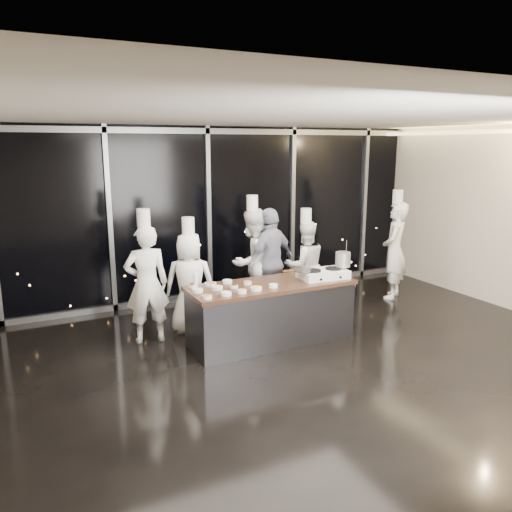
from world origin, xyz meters
The scene contains 15 objects.
ground centered at (0.00, 0.00, 0.00)m, with size 9.00×9.00×0.00m, color black.
room_shell centered at (0.18, 0.00, 2.25)m, with size 9.02×7.02×3.21m.
window_wall centered at (0.00, 3.43, 1.60)m, with size 8.90×0.11×3.20m.
demo_counter centered at (0.00, 0.90, 0.45)m, with size 2.46×0.86×0.90m.
stove centered at (0.83, 0.81, 0.96)m, with size 0.74×0.50×0.14m.
frying_pan centered at (0.47, 0.84, 1.06)m, with size 0.47×0.29×0.04m.
stock_pot centered at (1.18, 0.80, 1.15)m, with size 0.22×0.22×0.22m, color #B2B2B4.
prep_bowls centered at (-0.71, 0.88, 0.93)m, with size 1.17×0.71×0.05m.
squeeze_bottle centered at (-1.06, 1.19, 1.02)m, with size 0.07×0.07×0.25m.
chef_far_left centered at (-1.62, 1.73, 0.89)m, with size 0.67×0.48×1.98m.
chef_left centered at (-0.93, 1.82, 0.80)m, with size 0.90×0.75×1.80m.
chef_center centered at (0.31, 2.17, 0.92)m, with size 1.08×0.98×2.05m.
guest centered at (0.57, 1.99, 0.92)m, with size 1.17×0.83×1.84m.
chef_right centered at (1.26, 2.01, 0.79)m, with size 0.85×0.71×1.80m.
chef_side centered at (3.11, 1.81, 0.93)m, with size 0.79×0.76×2.06m.
Camera 1 is at (-3.29, -5.26, 2.87)m, focal length 35.00 mm.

